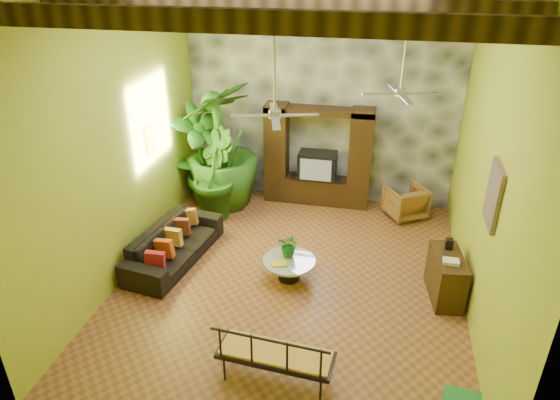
% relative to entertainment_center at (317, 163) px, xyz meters
% --- Properties ---
extents(ground, '(7.00, 7.00, 0.00)m').
position_rel_entertainment_center_xyz_m(ground, '(0.00, -3.14, -0.97)').
color(ground, brown).
rests_on(ground, ground).
extents(back_wall, '(6.00, 0.02, 5.00)m').
position_rel_entertainment_center_xyz_m(back_wall, '(0.00, 0.36, 1.53)').
color(back_wall, '#A6AD27').
rests_on(back_wall, ground).
extents(left_wall, '(0.02, 7.00, 5.00)m').
position_rel_entertainment_center_xyz_m(left_wall, '(-3.00, -3.14, 1.53)').
color(left_wall, '#A6AD27').
rests_on(left_wall, ground).
extents(right_wall, '(0.02, 7.00, 5.00)m').
position_rel_entertainment_center_xyz_m(right_wall, '(3.00, -3.14, 1.53)').
color(right_wall, '#A6AD27').
rests_on(right_wall, ground).
extents(stone_accent_wall, '(5.98, 0.10, 4.98)m').
position_rel_entertainment_center_xyz_m(stone_accent_wall, '(0.00, 0.30, 1.53)').
color(stone_accent_wall, '#383C40').
rests_on(stone_accent_wall, ground).
extents(entertainment_center, '(2.40, 0.55, 2.30)m').
position_rel_entertainment_center_xyz_m(entertainment_center, '(0.00, 0.00, 0.00)').
color(entertainment_center, black).
rests_on(entertainment_center, ground).
extents(ceiling_fan_front, '(1.28, 1.28, 1.86)m').
position_rel_entertainment_center_xyz_m(ceiling_fan_front, '(-0.20, -3.54, 2.44)').
color(ceiling_fan_front, '#A4A5A9').
rests_on(ceiling_fan_front, ceiling).
extents(ceiling_fan_back, '(1.28, 1.28, 1.86)m').
position_rel_entertainment_center_xyz_m(ceiling_fan_back, '(1.60, -1.94, 2.44)').
color(ceiling_fan_back, '#A4A5A9').
rests_on(ceiling_fan_back, ceiling).
extents(wall_art_mask, '(0.06, 0.32, 0.55)m').
position_rel_entertainment_center_xyz_m(wall_art_mask, '(-2.96, -2.14, 1.13)').
color(wall_art_mask, gold).
rests_on(wall_art_mask, left_wall).
extents(wall_art_painting, '(0.06, 0.70, 0.90)m').
position_rel_entertainment_center_xyz_m(wall_art_painting, '(2.96, -3.74, 1.33)').
color(wall_art_painting, navy).
rests_on(wall_art_painting, right_wall).
extents(sofa, '(1.26, 2.46, 0.69)m').
position_rel_entertainment_center_xyz_m(sofa, '(-2.30, -2.98, -0.62)').
color(sofa, black).
rests_on(sofa, ground).
extents(wicker_armchair, '(1.07, 1.07, 0.72)m').
position_rel_entertainment_center_xyz_m(wicker_armchair, '(2.01, -0.32, -0.61)').
color(wicker_armchair, olive).
rests_on(wicker_armchair, ground).
extents(tall_plant_a, '(1.43, 1.52, 2.39)m').
position_rel_entertainment_center_xyz_m(tall_plant_a, '(-2.52, -0.69, 0.23)').
color(tall_plant_a, '#23671B').
rests_on(tall_plant_a, ground).
extents(tall_plant_b, '(1.16, 1.30, 1.97)m').
position_rel_entertainment_center_xyz_m(tall_plant_b, '(-2.10, -1.12, 0.02)').
color(tall_plant_b, '#225817').
rests_on(tall_plant_b, ground).
extents(tall_plant_c, '(2.12, 2.12, 2.87)m').
position_rel_entertainment_center_xyz_m(tall_plant_c, '(-2.08, -0.55, 0.47)').
color(tall_plant_c, '#2C631A').
rests_on(tall_plant_c, ground).
extents(coffee_table, '(0.94, 0.94, 0.40)m').
position_rel_entertainment_center_xyz_m(coffee_table, '(-0.04, -3.13, -0.71)').
color(coffee_table, black).
rests_on(coffee_table, ground).
extents(centerpiece_plant, '(0.48, 0.45, 0.44)m').
position_rel_entertainment_center_xyz_m(centerpiece_plant, '(-0.06, -3.01, -0.35)').
color(centerpiece_plant, '#1A6520').
rests_on(centerpiece_plant, coffee_table).
extents(yellow_tray, '(0.31, 0.26, 0.03)m').
position_rel_entertainment_center_xyz_m(yellow_tray, '(-0.19, -3.30, -0.55)').
color(yellow_tray, yellow).
rests_on(yellow_tray, coffee_table).
extents(iron_bench, '(1.63, 0.69, 0.57)m').
position_rel_entertainment_center_xyz_m(iron_bench, '(0.23, -5.57, -0.43)').
color(iron_bench, black).
rests_on(iron_bench, ground).
extents(side_console, '(0.60, 1.08, 0.82)m').
position_rel_entertainment_center_xyz_m(side_console, '(2.65, -3.09, -0.56)').
color(side_console, '#3A1F12').
rests_on(side_console, ground).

